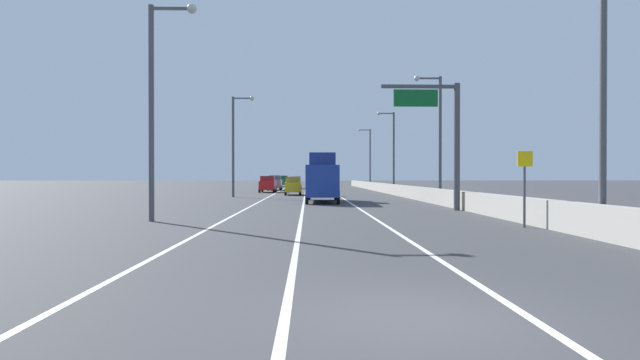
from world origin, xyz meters
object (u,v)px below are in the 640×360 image
at_px(overhead_sign_gantry, 445,130).
at_px(speed_advisory_sign, 525,183).
at_px(lamp_post_left_near, 157,96).
at_px(lamp_post_right_second, 437,129).
at_px(car_white_5, 295,182).
at_px(car_red_3, 268,184).
at_px(lamp_post_right_fourth, 368,154).
at_px(car_green_1, 283,181).
at_px(car_black_2, 317,186).
at_px(lamp_post_right_near, 595,70).
at_px(lamp_post_right_third, 392,146).
at_px(lamp_post_left_mid, 236,139).
at_px(car_yellow_0, 293,186).
at_px(box_truck, 322,179).
at_px(car_gray_4, 275,183).

relative_size(overhead_sign_gantry, speed_advisory_sign, 2.50).
relative_size(overhead_sign_gantry, lamp_post_left_near, 0.77).
xyz_separation_m(lamp_post_right_second, car_white_5, (-11.86, 42.50, -4.60)).
relative_size(car_red_3, car_white_5, 0.91).
bearing_deg(lamp_post_right_fourth, lamp_post_right_second, -89.94).
xyz_separation_m(lamp_post_left_near, car_green_1, (1.93, 76.09, -4.55)).
bearing_deg(car_black_2, lamp_post_right_near, -75.89).
xyz_separation_m(lamp_post_right_near, lamp_post_right_second, (0.19, 21.92, 0.00)).
xyz_separation_m(lamp_post_right_near, car_red_3, (-14.64, 46.55, -4.58)).
bearing_deg(car_black_2, speed_advisory_sign, -76.63).
height_order(lamp_post_right_third, lamp_post_left_mid, same).
height_order(car_yellow_0, box_truck, box_truck).
xyz_separation_m(lamp_post_right_fourth, car_red_3, (-14.79, -19.22, -4.58)).
height_order(lamp_post_right_near, lamp_post_left_near, same).
bearing_deg(car_yellow_0, lamp_post_left_near, -99.12).
xyz_separation_m(overhead_sign_gantry, lamp_post_left_near, (-14.77, -7.02, 0.87)).
relative_size(car_green_1, car_red_3, 1.04).
bearing_deg(car_yellow_0, car_gray_4, 99.64).
relative_size(lamp_post_right_fourth, box_truck, 1.17).
bearing_deg(lamp_post_left_near, car_yellow_0, 80.88).
distance_m(lamp_post_left_mid, car_red_3, 15.09).
relative_size(speed_advisory_sign, car_red_3, 0.71).
bearing_deg(car_white_5, overhead_sign_gantry, -78.92).
height_order(overhead_sign_gantry, lamp_post_right_second, lamp_post_right_second).
distance_m(car_yellow_0, car_white_5, 26.68).
bearing_deg(lamp_post_right_near, lamp_post_left_near, 159.87).
relative_size(lamp_post_left_near, lamp_post_left_mid, 1.00).
distance_m(overhead_sign_gantry, lamp_post_right_fourth, 52.79).
relative_size(lamp_post_left_near, car_red_3, 2.31).
relative_size(lamp_post_left_near, car_green_1, 2.22).
relative_size(car_black_2, car_gray_4, 0.96).
distance_m(lamp_post_right_near, lamp_post_left_near, 17.44).
bearing_deg(car_green_1, speed_advisory_sign, -80.48).
relative_size(overhead_sign_gantry, box_truck, 0.91).
distance_m(speed_advisory_sign, lamp_post_right_third, 41.18).
bearing_deg(lamp_post_left_near, car_red_3, 87.56).
xyz_separation_m(car_white_5, box_truck, (3.15, -41.32, 0.78)).
bearing_deg(car_red_3, car_yellow_0, -69.10).
bearing_deg(car_green_1, lamp_post_right_third, -68.91).
bearing_deg(box_truck, car_black_2, 91.20).
height_order(car_black_2, car_white_5, car_black_2).
bearing_deg(overhead_sign_gantry, box_truck, 124.46).
height_order(lamp_post_right_fourth, car_white_5, lamp_post_right_fourth).
distance_m(overhead_sign_gantry, lamp_post_right_second, 9.13).
xyz_separation_m(lamp_post_left_near, box_truck, (7.85, 17.10, -3.82)).
bearing_deg(car_white_5, car_gray_4, -107.52).
height_order(lamp_post_right_near, car_white_5, lamp_post_right_near).
bearing_deg(car_gray_4, car_green_1, 90.17).
bearing_deg(box_truck, lamp_post_right_fourth, 78.52).
relative_size(lamp_post_right_third, car_black_2, 2.19).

